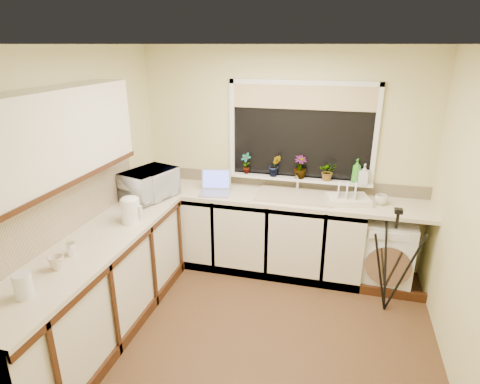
% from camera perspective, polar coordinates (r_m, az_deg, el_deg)
% --- Properties ---
extents(floor, '(3.20, 3.20, 0.00)m').
position_cam_1_polar(floor, '(3.82, 1.57, -19.66)').
color(floor, '#523520').
rests_on(floor, ground).
extents(ceiling, '(3.20, 3.20, 0.00)m').
position_cam_1_polar(ceiling, '(2.93, 2.06, 20.26)').
color(ceiling, white).
rests_on(ceiling, ground).
extents(wall_back, '(3.20, 0.00, 3.20)m').
position_cam_1_polar(wall_back, '(4.57, 6.01, 4.61)').
color(wall_back, beige).
rests_on(wall_back, ground).
extents(wall_front, '(3.20, 0.00, 3.20)m').
position_cam_1_polar(wall_front, '(1.94, -8.81, -19.24)').
color(wall_front, beige).
rests_on(wall_front, ground).
extents(wall_left, '(0.00, 3.00, 3.00)m').
position_cam_1_polar(wall_left, '(3.83, -22.22, 0.07)').
color(wall_left, beige).
rests_on(wall_left, ground).
extents(wall_right, '(0.00, 3.00, 3.00)m').
position_cam_1_polar(wall_right, '(3.25, 30.55, -4.86)').
color(wall_right, beige).
rests_on(wall_right, ground).
extents(base_cabinet_back, '(2.55, 0.60, 0.86)m').
position_cam_1_polar(base_cabinet_back, '(4.63, 1.08, -5.58)').
color(base_cabinet_back, silver).
rests_on(base_cabinet_back, floor).
extents(base_cabinet_left, '(0.54, 2.40, 0.86)m').
position_cam_1_polar(base_cabinet_left, '(3.79, -19.54, -13.23)').
color(base_cabinet_left, silver).
rests_on(base_cabinet_left, floor).
extents(worktop_back, '(3.20, 0.60, 0.04)m').
position_cam_1_polar(worktop_back, '(4.40, 5.24, -0.74)').
color(worktop_back, beige).
rests_on(worktop_back, base_cabinet_back).
extents(worktop_left, '(0.60, 2.40, 0.04)m').
position_cam_1_polar(worktop_left, '(3.57, -20.38, -7.17)').
color(worktop_left, beige).
rests_on(worktop_left, base_cabinet_left).
extents(upper_cabinet, '(0.28, 1.90, 0.70)m').
position_cam_1_polar(upper_cabinet, '(3.25, -25.88, 6.70)').
color(upper_cabinet, silver).
rests_on(upper_cabinet, wall_left).
extents(splashback_left, '(0.02, 2.40, 0.45)m').
position_cam_1_polar(splashback_left, '(3.64, -24.59, -3.01)').
color(splashback_left, beige).
rests_on(splashback_left, wall_left).
extents(splashback_back, '(3.20, 0.02, 0.14)m').
position_cam_1_polar(splashback_back, '(4.63, 5.87, 1.54)').
color(splashback_back, beige).
rests_on(splashback_back, wall_back).
extents(window_glass, '(1.50, 0.02, 1.00)m').
position_cam_1_polar(window_glass, '(4.46, 8.70, 8.38)').
color(window_glass, black).
rests_on(window_glass, wall_back).
extents(window_blind, '(1.50, 0.02, 0.25)m').
position_cam_1_polar(window_blind, '(4.37, 8.93, 13.13)').
color(window_blind, tan).
rests_on(window_blind, wall_back).
extents(windowsill, '(1.60, 0.14, 0.03)m').
position_cam_1_polar(windowsill, '(4.54, 8.28, 1.87)').
color(windowsill, white).
rests_on(windowsill, wall_back).
extents(sink, '(0.82, 0.46, 0.03)m').
position_cam_1_polar(sink, '(4.36, 7.84, -0.57)').
color(sink, tan).
rests_on(sink, worktop_back).
extents(faucet, '(0.03, 0.03, 0.24)m').
position_cam_1_polar(faucet, '(4.49, 8.20, 1.50)').
color(faucet, silver).
rests_on(faucet, worktop_back).
extents(washing_machine, '(0.57, 0.56, 0.75)m').
position_cam_1_polar(washing_machine, '(4.58, 20.05, -7.98)').
color(washing_machine, silver).
rests_on(washing_machine, floor).
extents(laptop, '(0.38, 0.35, 0.24)m').
position_cam_1_polar(laptop, '(4.45, -3.50, 0.76)').
color(laptop, '#9B9BA2').
rests_on(laptop, worktop_back).
extents(kettle, '(0.17, 0.17, 0.23)m').
position_cam_1_polar(kettle, '(3.81, -15.25, -2.63)').
color(kettle, white).
rests_on(kettle, worktop_left).
extents(dish_rack, '(0.49, 0.41, 0.06)m').
position_cam_1_polar(dish_rack, '(4.32, 15.09, -1.05)').
color(dish_rack, silver).
rests_on(dish_rack, worktop_back).
extents(tripod, '(0.64, 0.64, 1.07)m').
position_cam_1_polar(tripod, '(4.07, 20.66, -9.21)').
color(tripod, black).
rests_on(tripod, floor).
extents(glass_jug, '(0.12, 0.12, 0.17)m').
position_cam_1_polar(glass_jug, '(3.01, -28.43, -11.58)').
color(glass_jug, silver).
rests_on(glass_jug, worktop_left).
extents(steel_jar, '(0.07, 0.07, 0.10)m').
position_cam_1_polar(steel_jar, '(3.42, -22.85, -7.46)').
color(steel_jar, white).
rests_on(steel_jar, worktop_left).
extents(microwave, '(0.53, 0.65, 0.31)m').
position_cam_1_polar(microwave, '(4.36, -12.70, 1.09)').
color(microwave, white).
rests_on(microwave, worktop_left).
extents(plant_a, '(0.15, 0.13, 0.24)m').
position_cam_1_polar(plant_a, '(4.59, 0.86, 4.09)').
color(plant_a, '#999999').
rests_on(plant_a, windowsill).
extents(plant_b, '(0.16, 0.14, 0.25)m').
position_cam_1_polar(plant_b, '(4.51, 4.96, 3.75)').
color(plant_b, '#999999').
rests_on(plant_b, windowsill).
extents(plant_c, '(0.18, 0.18, 0.25)m').
position_cam_1_polar(plant_c, '(4.48, 8.54, 3.52)').
color(plant_c, '#999999').
rests_on(plant_c, windowsill).
extents(plant_d, '(0.21, 0.19, 0.21)m').
position_cam_1_polar(plant_d, '(4.46, 12.38, 2.91)').
color(plant_d, '#999999').
rests_on(plant_d, windowsill).
extents(soap_bottle_green, '(0.13, 0.13, 0.26)m').
position_cam_1_polar(soap_bottle_green, '(4.47, 16.23, 2.92)').
color(soap_bottle_green, green).
rests_on(soap_bottle_green, windowsill).
extents(soap_bottle_clear, '(0.11, 0.12, 0.22)m').
position_cam_1_polar(soap_bottle_clear, '(4.45, 17.22, 2.47)').
color(soap_bottle_clear, '#999999').
rests_on(soap_bottle_clear, windowsill).
extents(cup_back, '(0.15, 0.15, 0.10)m').
position_cam_1_polar(cup_back, '(4.36, 19.39, -1.04)').
color(cup_back, beige).
rests_on(cup_back, worktop_back).
extents(cup_left, '(0.11, 0.11, 0.10)m').
position_cam_1_polar(cup_left, '(3.26, -24.62, -9.12)').
color(cup_left, beige).
rests_on(cup_left, worktop_left).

